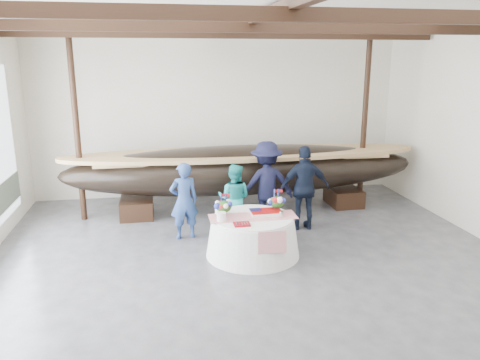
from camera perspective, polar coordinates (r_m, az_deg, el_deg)
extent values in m
cube|color=#3D3D42|center=(7.96, 3.48, -13.37)|extent=(10.00, 12.00, 0.01)
cube|color=silver|center=(13.02, -2.63, 8.06)|extent=(10.00, 0.02, 4.50)
cube|color=white|center=(7.08, 4.08, 20.81)|extent=(10.00, 12.00, 0.01)
cube|color=black|center=(6.09, 6.47, 19.41)|extent=(9.80, 0.12, 0.18)
cube|color=black|center=(8.51, 1.45, 18.10)|extent=(9.80, 0.12, 0.18)
cube|color=black|center=(10.97, -1.30, 17.31)|extent=(9.80, 0.12, 0.18)
cube|color=black|center=(7.06, 4.06, 19.85)|extent=(0.15, 11.76, 0.15)
cylinder|color=black|center=(11.34, -19.33, 6.28)|extent=(0.14, 0.14, 4.50)
cylinder|color=black|center=(12.35, 14.95, 7.23)|extent=(0.14, 0.14, 4.50)
cube|color=black|center=(11.65, -12.46, -3.28)|extent=(0.78, 1.00, 0.44)
cube|color=black|center=(12.58, 12.52, -1.96)|extent=(0.78, 1.00, 0.44)
ellipsoid|color=black|center=(11.61, 0.53, 1.27)|extent=(8.86, 1.77, 1.22)
cube|color=#9E7A4C|center=(11.54, 0.54, 2.87)|extent=(7.09, 1.16, 0.07)
cone|color=silver|center=(9.16, 1.56, -6.89)|extent=(1.82, 1.82, 0.75)
cylinder|color=silver|center=(9.02, 1.58, -4.61)|extent=(1.54, 1.54, 0.04)
cube|color=#B61225|center=(9.02, 1.58, -4.47)|extent=(1.69, 0.57, 0.01)
cube|color=white|center=(9.13, 3.17, -4.02)|extent=(0.60, 0.40, 0.07)
cylinder|color=white|center=(8.75, -2.27, -4.51)|extent=(0.18, 0.18, 0.17)
cylinder|color=white|center=(9.19, -2.50, -3.53)|extent=(0.18, 0.18, 0.18)
cube|color=maroon|center=(8.57, 0.23, -5.41)|extent=(0.30, 0.24, 0.03)
cone|color=silver|center=(9.00, 5.03, -4.16)|extent=(0.09, 0.09, 0.12)
imported|color=navy|center=(9.92, -6.85, -2.52)|extent=(0.66, 0.49, 1.65)
imported|color=teal|center=(10.25, -0.72, -2.24)|extent=(0.91, 0.82, 1.52)
imported|color=black|center=(10.51, 3.22, -0.57)|extent=(1.31, 0.80, 1.97)
imported|color=black|center=(10.45, 7.88, -0.98)|extent=(1.12, 0.50, 1.90)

